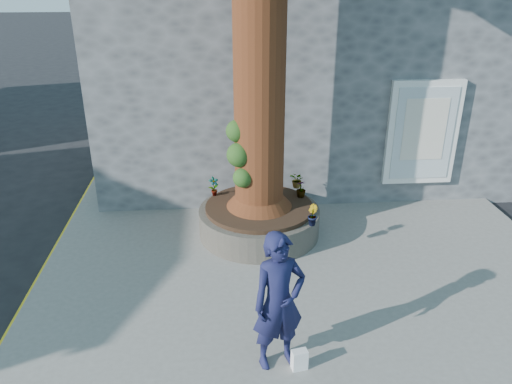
{
  "coord_description": "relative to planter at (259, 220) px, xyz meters",
  "views": [
    {
      "loc": [
        0.06,
        -6.49,
        4.81
      ],
      "look_at": [
        0.69,
        1.44,
        1.25
      ],
      "focal_mm": 35.0,
      "sensor_mm": 36.0,
      "label": 1
    }
  ],
  "objects": [
    {
      "name": "man",
      "position": [
        -0.06,
        -3.47,
        0.65
      ],
      "size": [
        0.78,
        0.62,
        1.88
      ],
      "primitive_type": "imported",
      "rotation": [
        0.0,
        0.0,
        0.28
      ],
      "color": "#16183D",
      "rests_on": "pavement"
    },
    {
      "name": "pavement",
      "position": [
        0.7,
        -1.0,
        -0.35
      ],
      "size": [
        9.0,
        8.0,
        0.12
      ],
      "primitive_type": "cube",
      "color": "slate",
      "rests_on": "ground"
    },
    {
      "name": "ground",
      "position": [
        -0.8,
        -2.0,
        -0.41
      ],
      "size": [
        120.0,
        120.0,
        0.0
      ],
      "primitive_type": "plane",
      "color": "black",
      "rests_on": "ground"
    },
    {
      "name": "plant_b",
      "position": [
        0.85,
        -0.85,
        0.49
      ],
      "size": [
        0.22,
        0.22,
        0.37
      ],
      "primitive_type": "imported",
      "rotation": [
        0.0,
        0.0,
        1.67
      ],
      "color": "gray",
      "rests_on": "planter"
    },
    {
      "name": "shopping_bag",
      "position": [
        0.2,
        -3.62,
        -0.15
      ],
      "size": [
        0.22,
        0.16,
        0.28
      ],
      "primitive_type": "cube",
      "rotation": [
        0.0,
        0.0,
        0.2
      ],
      "color": "white",
      "rests_on": "pavement"
    },
    {
      "name": "plant_d",
      "position": [
        0.85,
        0.78,
        0.47
      ],
      "size": [
        0.4,
        0.4,
        0.33
      ],
      "primitive_type": "imported",
      "rotation": [
        0.0,
        0.0,
        5.43
      ],
      "color": "gray",
      "rests_on": "planter"
    },
    {
      "name": "plant_a",
      "position": [
        -0.85,
        0.52,
        0.5
      ],
      "size": [
        0.24,
        0.21,
        0.39
      ],
      "primitive_type": "imported",
      "rotation": [
        0.0,
        0.0,
        0.46
      ],
      "color": "gray",
      "rests_on": "planter"
    },
    {
      "name": "yellow_line",
      "position": [
        -3.85,
        -1.0,
        -0.41
      ],
      "size": [
        0.1,
        30.0,
        0.01
      ],
      "primitive_type": "cube",
      "color": "yellow",
      "rests_on": "ground"
    },
    {
      "name": "planter",
      "position": [
        0.0,
        0.0,
        0.0
      ],
      "size": [
        2.3,
        2.3,
        0.6
      ],
      "color": "black",
      "rests_on": "pavement"
    },
    {
      "name": "woman",
      "position": [
        0.15,
        1.49,
        0.67
      ],
      "size": [
        1.13,
        1.01,
        1.92
      ],
      "primitive_type": "imported",
      "rotation": [
        0.0,
        0.0,
        -0.36
      ],
      "color": "#A2A19B",
      "rests_on": "pavement"
    },
    {
      "name": "stone_shop",
      "position": [
        1.7,
        5.2,
        2.75
      ],
      "size": [
        10.3,
        8.3,
        6.3
      ],
      "color": "#4E5053",
      "rests_on": "ground"
    },
    {
      "name": "plant_c",
      "position": [
        0.85,
        0.32,
        0.48
      ],
      "size": [
        0.24,
        0.24,
        0.34
      ],
      "primitive_type": "imported",
      "rotation": [
        0.0,
        0.0,
        3.4
      ],
      "color": "gray",
      "rests_on": "planter"
    }
  ]
}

